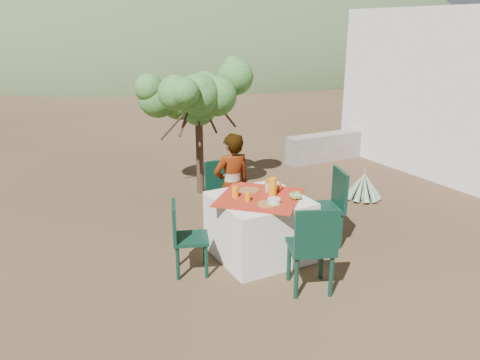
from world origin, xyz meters
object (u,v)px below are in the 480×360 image
(chair_right, at_px, (330,203))
(person, at_px, (232,186))
(table, at_px, (259,226))
(shrub_tree, at_px, (200,102))
(guesthouse, at_px, (479,89))
(agave, at_px, (363,186))
(juice_pitcher, at_px, (273,187))
(chair_near, at_px, (313,245))
(chair_far, at_px, (223,191))
(chair_left, at_px, (184,235))

(chair_right, xyz_separation_m, person, (-1.00, 0.78, 0.16))
(table, bearing_deg, shrub_tree, 82.43)
(table, distance_m, guesthouse, 6.08)
(table, relative_size, agave, 2.05)
(guesthouse, xyz_separation_m, juice_pitcher, (-5.63, -1.48, -0.63))
(chair_near, xyz_separation_m, agave, (2.41, 1.88, -0.33))
(chair_right, relative_size, guesthouse, 0.23)
(guesthouse, distance_m, juice_pitcher, 5.86)
(person, distance_m, shrub_tree, 2.02)
(chair_far, relative_size, agave, 1.46)
(chair_far, bearing_deg, shrub_tree, 78.39)
(chair_near, xyz_separation_m, chair_right, (0.91, 0.87, -0.00))
(chair_right, height_order, person, person)
(chair_right, distance_m, person, 1.27)
(chair_left, distance_m, guesthouse, 6.98)
(chair_right, bearing_deg, shrub_tree, -147.73)
(chair_right, xyz_separation_m, shrub_tree, (-0.64, 2.59, 0.98))
(guesthouse, bearing_deg, juice_pitcher, -165.27)
(table, bearing_deg, chair_far, 89.67)
(agave, bearing_deg, chair_far, 177.30)
(chair_right, distance_m, shrub_tree, 2.84)
(table, bearing_deg, guesthouse, 14.12)
(table, height_order, guesthouse, guesthouse)
(chair_near, xyz_separation_m, person, (-0.09, 1.65, 0.16))
(person, distance_m, agave, 2.56)
(chair_far, xyz_separation_m, juice_pitcher, (0.16, -1.03, 0.35))
(shrub_tree, relative_size, guesthouse, 0.46)
(agave, bearing_deg, table, -160.10)
(chair_far, relative_size, chair_right, 0.95)
(shrub_tree, height_order, guesthouse, guesthouse)
(chair_right, bearing_deg, person, -109.43)
(chair_far, height_order, chair_near, chair_near)
(chair_left, bearing_deg, agave, -55.56)
(chair_right, height_order, agave, chair_right)
(chair_far, height_order, person, person)
(chair_left, relative_size, agave, 1.33)
(table, height_order, chair_near, chair_near)
(chair_near, bearing_deg, chair_right, -114.42)
(guesthouse, height_order, juice_pitcher, guesthouse)
(table, height_order, agave, table)
(chair_far, xyz_separation_m, agave, (2.47, -0.12, -0.30))
(table, relative_size, guesthouse, 0.31)
(chair_left, xyz_separation_m, guesthouse, (6.75, 1.43, 1.03))
(chair_right, relative_size, juice_pitcher, 4.55)
(chair_near, relative_size, person, 0.70)
(chair_left, xyz_separation_m, chair_right, (1.92, -0.14, 0.07))
(chair_far, relative_size, person, 0.66)
(chair_near, height_order, person, person)
(juice_pitcher, bearing_deg, chair_right, -6.72)
(table, distance_m, person, 0.73)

